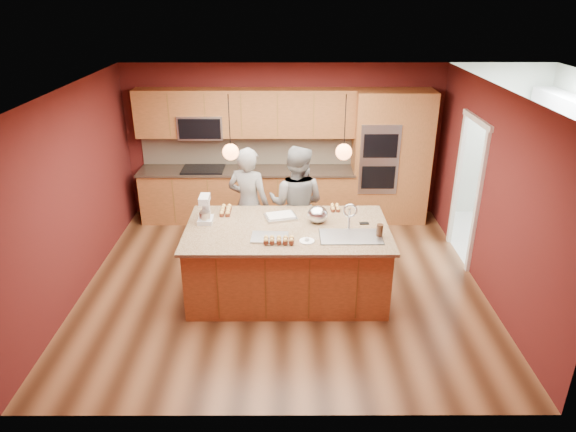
{
  "coord_description": "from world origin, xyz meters",
  "views": [
    {
      "loc": [
        0.06,
        -6.29,
        3.83
      ],
      "look_at": [
        0.07,
        -0.1,
        1.07
      ],
      "focal_mm": 32.0,
      "sensor_mm": 36.0,
      "label": 1
    }
  ],
  "objects_px": {
    "person_left": "(249,205)",
    "person_right": "(296,204)",
    "mixing_bowl": "(318,214)",
    "stand_mixer": "(205,211)",
    "island": "(288,260)"
  },
  "relations": [
    {
      "from": "mixing_bowl",
      "to": "person_left",
      "type": "bearing_deg",
      "value": 140.34
    },
    {
      "from": "person_right",
      "to": "mixing_bowl",
      "type": "bearing_deg",
      "value": 124.54
    },
    {
      "from": "mixing_bowl",
      "to": "person_right",
      "type": "bearing_deg",
      "value": 108.32
    },
    {
      "from": "island",
      "to": "person_left",
      "type": "xyz_separation_m",
      "value": [
        -0.59,
        1.0,
        0.39
      ]
    },
    {
      "from": "person_left",
      "to": "island",
      "type": "bearing_deg",
      "value": 140.48
    },
    {
      "from": "person_left",
      "to": "person_right",
      "type": "distance_m",
      "value": 0.71
    },
    {
      "from": "island",
      "to": "person_left",
      "type": "bearing_deg",
      "value": 120.5
    },
    {
      "from": "island",
      "to": "mixing_bowl",
      "type": "height_order",
      "value": "island"
    },
    {
      "from": "person_left",
      "to": "person_right",
      "type": "xyz_separation_m",
      "value": [
        0.71,
        0.0,
        0.01
      ]
    },
    {
      "from": "person_right",
      "to": "stand_mixer",
      "type": "distance_m",
      "value": 1.48
    },
    {
      "from": "stand_mixer",
      "to": "island",
      "type": "bearing_deg",
      "value": -10.84
    },
    {
      "from": "person_left",
      "to": "stand_mixer",
      "type": "relative_size",
      "value": 4.83
    },
    {
      "from": "person_right",
      "to": "island",
      "type": "bearing_deg",
      "value": 99.32
    },
    {
      "from": "person_left",
      "to": "person_right",
      "type": "relative_size",
      "value": 0.99
    },
    {
      "from": "island",
      "to": "mixing_bowl",
      "type": "relative_size",
      "value": 9.63
    }
  ]
}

